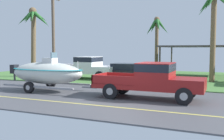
# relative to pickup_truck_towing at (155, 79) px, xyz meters

# --- Properties ---
(ground) EXTENTS (36.00, 22.00, 0.11)m
(ground) POSITION_rel_pickup_truck_towing_xyz_m (-1.30, 7.66, -1.04)
(ground) COLOR #4C4C51
(pickup_truck_towing) EXTENTS (5.76, 1.99, 1.85)m
(pickup_truck_towing) POSITION_rel_pickup_truck_towing_xyz_m (0.00, 0.00, 0.00)
(pickup_truck_towing) COLOR maroon
(pickup_truck_towing) RESTS_ON ground
(boat_on_trailer) EXTENTS (6.06, 2.29, 2.33)m
(boat_on_trailer) POSITION_rel_pickup_truck_towing_xyz_m (-6.67, -0.00, 0.07)
(boat_on_trailer) COLOR gray
(boat_on_trailer) RESTS_ON ground
(parked_pickup_background) EXTENTS (5.75, 2.17, 1.90)m
(parked_pickup_background) POSITION_rel_pickup_truck_towing_xyz_m (-7.38, 6.57, 0.03)
(parked_pickup_background) COLOR silver
(parked_pickup_background) RESTS_ON ground
(parked_sedan_near) EXTENTS (4.68, 1.85, 1.38)m
(parked_sedan_near) POSITION_rel_pickup_truck_towing_xyz_m (-3.72, 7.01, -0.36)
(parked_sedan_near) COLOR black
(parked_sedan_near) RESTS_ON ground
(carport_awning) EXTENTS (7.36, 5.77, 2.84)m
(carport_awning) POSITION_rel_pickup_truck_towing_xyz_m (1.53, 11.79, 1.69)
(carport_awning) COLOR #4C4238
(carport_awning) RESTS_ON ground
(palm_tree_near_right) EXTENTS (2.80, 3.04, 7.03)m
(palm_tree_near_right) POSITION_rel_pickup_truck_towing_xyz_m (2.32, 8.32, 4.22)
(palm_tree_near_right) COLOR brown
(palm_tree_near_right) RESTS_ON ground
(palm_tree_mid) EXTENTS (2.68, 3.02, 5.81)m
(palm_tree_mid) POSITION_rel_pickup_truck_towing_xyz_m (-3.33, 13.64, 3.34)
(palm_tree_mid) COLOR brown
(palm_tree_mid) RESTS_ON ground
(palm_tree_far_left) EXTENTS (3.04, 3.18, 6.24)m
(palm_tree_far_left) POSITION_rel_pickup_truck_towing_xyz_m (-12.61, 6.07, 3.57)
(palm_tree_far_left) COLOR brown
(palm_tree_far_left) RESTS_ON ground
(utility_pole) EXTENTS (0.24, 1.80, 7.05)m
(utility_pole) POSITION_rel_pickup_truck_towing_xyz_m (-9.15, 4.20, 2.64)
(utility_pole) COLOR brown
(utility_pole) RESTS_ON ground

